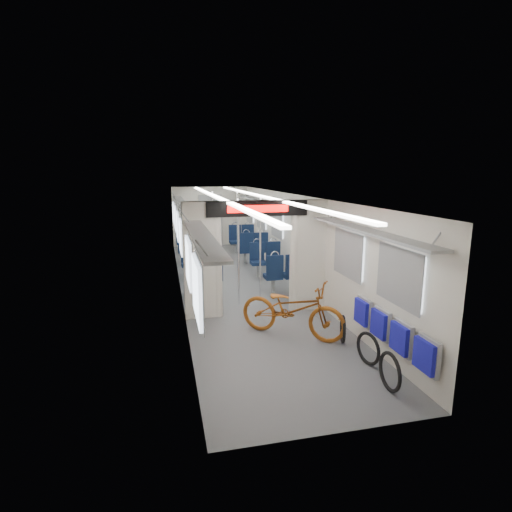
% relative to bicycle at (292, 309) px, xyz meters
% --- Properties ---
extents(carriage, '(12.00, 12.02, 2.31)m').
position_rel_bicycle_xyz_m(carriage, '(-0.33, 3.05, 1.00)').
color(carriage, '#515456').
rests_on(carriage, ground).
extents(bicycle, '(1.91, 1.70, 1.00)m').
position_rel_bicycle_xyz_m(bicycle, '(0.00, 0.00, 0.00)').
color(bicycle, '#954D15').
rests_on(bicycle, ground).
extents(flip_bench, '(0.12, 2.07, 0.47)m').
position_rel_bicycle_xyz_m(flip_bench, '(1.02, -1.44, 0.08)').
color(flip_bench, gray).
rests_on(flip_bench, carriage).
extents(bike_hoop_a, '(0.07, 0.54, 0.54)m').
position_rel_bicycle_xyz_m(bike_hoop_a, '(0.69, -2.01, -0.26)').
color(bike_hoop_a, black).
rests_on(bike_hoop_a, ground).
extents(bike_hoop_b, '(0.15, 0.51, 0.51)m').
position_rel_bicycle_xyz_m(bike_hoop_b, '(0.78, -1.28, -0.27)').
color(bike_hoop_b, black).
rests_on(bike_hoop_b, ground).
extents(bike_hoop_c, '(0.20, 0.47, 0.48)m').
position_rel_bicycle_xyz_m(bike_hoop_c, '(0.75, -0.45, -0.29)').
color(bike_hoop_c, black).
rests_on(bike_hoop_c, ground).
extents(seat_bay_near_left, '(0.88, 1.93, 1.06)m').
position_rel_bicycle_xyz_m(seat_bay_near_left, '(-1.27, 3.58, 0.02)').
color(seat_bay_near_left, '#0B1834').
rests_on(seat_bay_near_left, ground).
extents(seat_bay_near_right, '(0.88, 1.91, 1.05)m').
position_rel_bicycle_xyz_m(seat_bay_near_right, '(0.60, 3.35, 0.02)').
color(seat_bay_near_right, '#0B1834').
rests_on(seat_bay_near_right, ground).
extents(seat_bay_far_left, '(0.89, 1.96, 1.07)m').
position_rel_bicycle_xyz_m(seat_bay_far_left, '(-1.27, 7.10, 0.03)').
color(seat_bay_far_left, '#0B1834').
rests_on(seat_bay_far_left, ground).
extents(seat_bay_far_right, '(0.92, 2.10, 1.11)m').
position_rel_bicycle_xyz_m(seat_bay_far_right, '(0.60, 6.72, 0.05)').
color(seat_bay_far_right, '#0B1834').
rests_on(seat_bay_far_right, ground).
extents(stanchion_near_left, '(0.04, 0.04, 2.30)m').
position_rel_bicycle_xyz_m(stanchion_near_left, '(-0.59, 1.91, 0.65)').
color(stanchion_near_left, silver).
rests_on(stanchion_near_left, ground).
extents(stanchion_near_right, '(0.04, 0.04, 2.30)m').
position_rel_bicycle_xyz_m(stanchion_near_right, '(-0.06, 2.12, 0.65)').
color(stanchion_near_right, silver).
rests_on(stanchion_near_right, ground).
extents(stanchion_far_left, '(0.04, 0.04, 2.30)m').
position_rel_bicycle_xyz_m(stanchion_far_left, '(-0.71, 5.29, 0.65)').
color(stanchion_far_left, silver).
rests_on(stanchion_far_left, ground).
extents(stanchion_far_right, '(0.04, 0.04, 2.30)m').
position_rel_bicycle_xyz_m(stanchion_far_right, '(-0.07, 4.86, 0.65)').
color(stanchion_far_right, silver).
rests_on(stanchion_far_right, ground).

